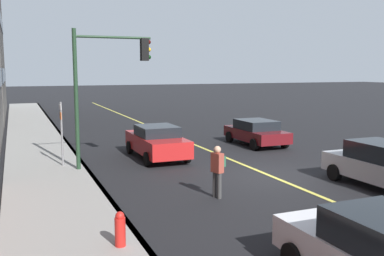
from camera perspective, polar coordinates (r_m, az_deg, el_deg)
ground at (r=17.01m, az=10.11°, el=-6.16°), size 200.00×200.00×0.00m
sidewalk_slab at (r=14.50m, az=-17.45°, el=-8.53°), size 80.00×3.13×0.15m
curb_edge at (r=14.69m, az=-11.62°, el=-8.12°), size 80.00×0.16×0.15m
lane_stripe_center at (r=17.01m, az=10.12°, el=-6.14°), size 80.00×0.16×0.01m
car_maroon at (r=23.60m, az=8.41°, el=-0.50°), size 4.10×2.03×1.35m
car_red at (r=19.97m, az=-4.64°, el=-1.76°), size 4.55×1.99×1.50m
car_silver at (r=16.27m, az=23.74°, el=-4.43°), size 4.27×1.90×1.57m
pedestrian_with_backpack at (r=13.75m, az=3.40°, el=-5.21°), size 0.44×0.43×1.67m
traffic_light_mast at (r=17.51m, az=-11.30°, el=6.72°), size 0.28×3.10×5.58m
street_sign_post at (r=18.32m, az=-16.73°, el=-0.22°), size 0.60×0.08×2.75m
fire_hydrant at (r=10.00m, az=-9.40°, el=-13.34°), size 0.24×0.24×0.94m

